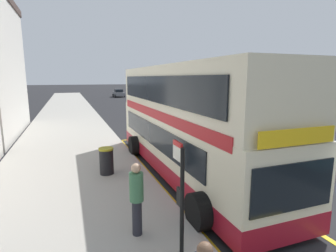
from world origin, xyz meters
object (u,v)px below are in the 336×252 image
Objects in this scene: parked_car_grey_kerbside at (119,93)px; double_decker_bus at (185,124)px; pedestrian_further_back at (137,196)px; litter_bin at (106,161)px; bus_stop_sign at (181,190)px.

double_decker_bus is at bearing -97.71° from parked_car_grey_kerbside.
pedestrian_further_back is at bearing -100.62° from parked_car_grey_kerbside.
pedestrian_further_back is at bearing -88.53° from litter_bin.
parked_car_grey_kerbside is at bearing 83.22° from double_decker_bus.
bus_stop_sign is at bearing -99.66° from parked_car_grey_kerbside.
litter_bin is (-3.17, 0.55, -1.39)m from double_decker_bus.
parked_car_grey_kerbside is at bearing 81.27° from bus_stop_sign.
double_decker_bus is 10.75× the size of litter_bin.
bus_stop_sign reaches higher than pedestrian_further_back.
bus_stop_sign is 2.33× the size of litter_bin.
pedestrian_further_back is (-0.69, 1.05, -0.49)m from bus_stop_sign.
bus_stop_sign is at bearing -81.73° from litter_bin.
double_decker_bus is at bearing 52.53° from pedestrian_further_back.
bus_stop_sign is 0.59× the size of parked_car_grey_kerbside.
bus_stop_sign is (-2.36, -5.03, -0.44)m from double_decker_bus.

